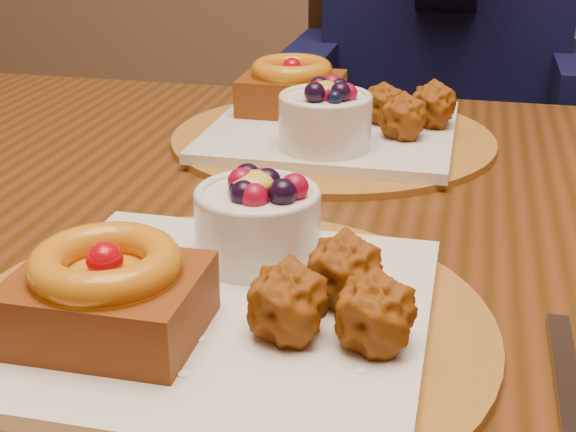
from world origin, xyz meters
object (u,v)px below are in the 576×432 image
(dining_table, at_px, (292,284))
(place_setting_far, at_px, (329,118))
(chair_far, at_px, (423,185))
(place_setting_near, at_px, (218,292))

(dining_table, xyz_separation_m, place_setting_far, (-0.00, 0.21, 0.11))
(place_setting_far, bearing_deg, chair_far, 80.97)
(place_setting_near, relative_size, place_setting_far, 1.00)
(place_setting_near, distance_m, place_setting_far, 0.43)
(chair_far, bearing_deg, dining_table, -106.87)
(dining_table, bearing_deg, place_setting_far, 91.01)
(dining_table, height_order, place_setting_far, place_setting_far)
(dining_table, bearing_deg, place_setting_near, -90.89)
(place_setting_near, height_order, chair_far, chair_far)
(place_setting_far, bearing_deg, place_setting_near, -89.94)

